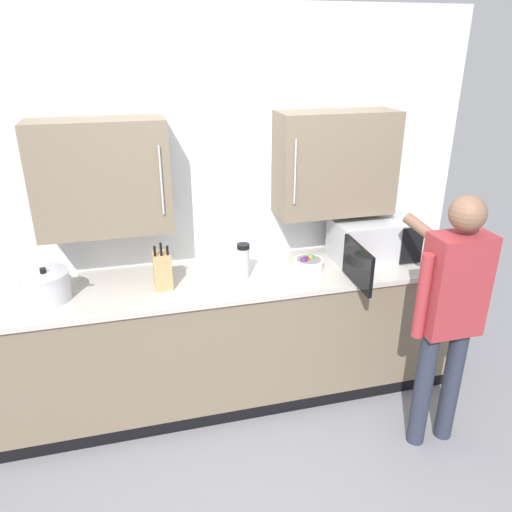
{
  "coord_description": "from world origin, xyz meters",
  "views": [
    {
      "loc": [
        -0.6,
        -2.02,
        2.37
      ],
      "look_at": [
        0.15,
        0.85,
        1.09
      ],
      "focal_mm": 34.77,
      "sensor_mm": 36.0,
      "label": 1
    }
  ],
  "objects_px": {
    "thermos_flask": "(243,261)",
    "person_figure": "(450,305)",
    "stock_pot": "(46,286)",
    "knife_block": "(163,270)",
    "microwave_oven": "(370,240)",
    "fruit_bowl": "(308,263)"
  },
  "relations": [
    {
      "from": "thermos_flask",
      "to": "stock_pot",
      "type": "distance_m",
      "value": 1.22
    },
    {
      "from": "microwave_oven",
      "to": "fruit_bowl",
      "type": "xyz_separation_m",
      "value": [
        -0.47,
        -0.05,
        -0.1
      ]
    },
    {
      "from": "microwave_oven",
      "to": "person_figure",
      "type": "distance_m",
      "value": 0.82
    },
    {
      "from": "stock_pot",
      "to": "knife_block",
      "type": "relative_size",
      "value": 1.24
    },
    {
      "from": "thermos_flask",
      "to": "stock_pot",
      "type": "relative_size",
      "value": 0.62
    },
    {
      "from": "stock_pot",
      "to": "fruit_bowl",
      "type": "height_order",
      "value": "stock_pot"
    },
    {
      "from": "stock_pot",
      "to": "fruit_bowl",
      "type": "xyz_separation_m",
      "value": [
        1.68,
        0.02,
        -0.05
      ]
    },
    {
      "from": "fruit_bowl",
      "to": "person_figure",
      "type": "height_order",
      "value": "person_figure"
    },
    {
      "from": "microwave_oven",
      "to": "knife_block",
      "type": "distance_m",
      "value": 1.46
    },
    {
      "from": "knife_block",
      "to": "stock_pot",
      "type": "bearing_deg",
      "value": 179.64
    },
    {
      "from": "stock_pot",
      "to": "person_figure",
      "type": "height_order",
      "value": "person_figure"
    },
    {
      "from": "microwave_oven",
      "to": "knife_block",
      "type": "relative_size",
      "value": 2.46
    },
    {
      "from": "stock_pot",
      "to": "person_figure",
      "type": "xyz_separation_m",
      "value": [
        2.27,
        -0.73,
        -0.06
      ]
    },
    {
      "from": "thermos_flask",
      "to": "stock_pot",
      "type": "bearing_deg",
      "value": -179.65
    },
    {
      "from": "microwave_oven",
      "to": "knife_block",
      "type": "bearing_deg",
      "value": -177.05
    },
    {
      "from": "thermos_flask",
      "to": "stock_pot",
      "type": "height_order",
      "value": "thermos_flask"
    },
    {
      "from": "thermos_flask",
      "to": "person_figure",
      "type": "distance_m",
      "value": 1.29
    },
    {
      "from": "knife_block",
      "to": "person_figure",
      "type": "xyz_separation_m",
      "value": [
        1.58,
        -0.73,
        -0.08
      ]
    },
    {
      "from": "thermos_flask",
      "to": "person_figure",
      "type": "xyz_separation_m",
      "value": [
        1.05,
        -0.74,
        -0.08
      ]
    },
    {
      "from": "microwave_oven",
      "to": "person_figure",
      "type": "height_order",
      "value": "person_figure"
    },
    {
      "from": "thermos_flask",
      "to": "microwave_oven",
      "type": "bearing_deg",
      "value": 3.89
    },
    {
      "from": "microwave_oven",
      "to": "knife_block",
      "type": "height_order",
      "value": "knife_block"
    }
  ]
}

